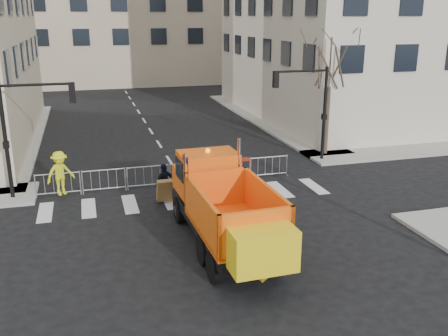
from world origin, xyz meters
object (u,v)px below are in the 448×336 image
object	(u,v)px
cop_b	(181,176)
cop_c	(165,182)
plow_truck	(224,205)
newspaper_box	(245,169)
worker	(60,173)
cop_a	(210,171)

from	to	relation	value
cop_b	cop_c	world-z (taller)	cop_c
plow_truck	newspaper_box	world-z (taller)	plow_truck
worker	newspaper_box	distance (m)	8.84
cop_b	cop_c	size ratio (longest dim) A/B	0.99
worker	cop_c	bearing A→B (deg)	-48.31
cop_b	cop_c	xyz separation A→B (m)	(-0.89, -0.69, 0.01)
cop_a	cop_c	distance (m)	2.62
cop_c	cop_a	bearing A→B (deg)	171.26
cop_b	cop_c	bearing A→B (deg)	38.03
plow_truck	cop_b	world-z (taller)	plow_truck
cop_a	worker	size ratio (longest dim) A/B	0.83
cop_a	worker	xyz separation A→B (m)	(-6.93, 0.60, 0.32)
cop_c	worker	distance (m)	4.84
cop_c	newspaper_box	xyz separation A→B (m)	(4.29, 1.47, -0.17)
worker	cop_b	bearing A→B (deg)	-38.30
cop_b	newspaper_box	distance (m)	3.50
cop_a	newspaper_box	xyz separation A→B (m)	(1.90, 0.41, -0.16)
plow_truck	cop_c	world-z (taller)	plow_truck
worker	newspaper_box	xyz separation A→B (m)	(8.83, -0.19, -0.48)
plow_truck	newspaper_box	bearing A→B (deg)	-25.58
cop_c	worker	bearing A→B (deg)	-52.92
plow_truck	worker	bearing A→B (deg)	37.82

